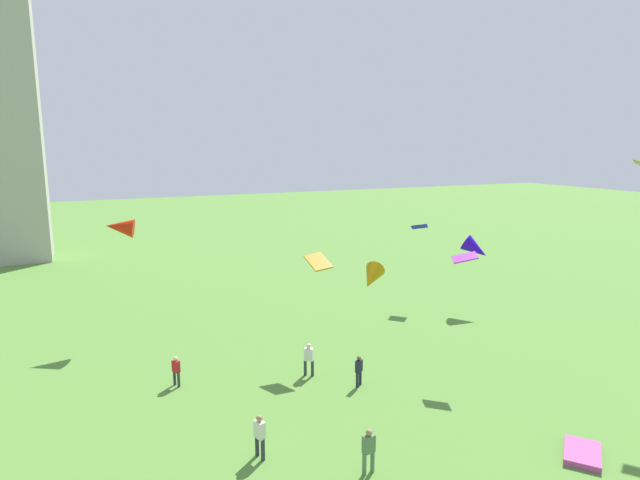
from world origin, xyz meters
name	(u,v)px	position (x,y,z in m)	size (l,w,h in m)	color
person_0	(309,358)	(-0.57, 19.27, 1.01)	(0.53, 0.49, 1.78)	#2D3338
person_1	(369,448)	(-1.94, 10.64, 1.00)	(0.54, 0.34, 1.77)	#51754C
person_2	(359,369)	(1.24, 17.10, 0.90)	(0.48, 0.43, 1.60)	#1E2333
person_3	(260,434)	(-5.28, 13.26, 1.02)	(0.39, 0.54, 1.80)	#2D3338
person_4	(176,369)	(-7.12, 20.97, 0.89)	(0.39, 0.47, 1.57)	#2D3338
kite_flying_1	(419,227)	(12.55, 28.12, 5.86)	(1.46, 1.34, 0.58)	#1214BF
kite_flying_2	(371,278)	(-0.80, 12.59, 6.92)	(1.52, 1.46, 1.19)	#B28005
kite_flying_4	(120,227)	(-8.72, 30.07, 6.95)	(2.03, 1.56, 1.40)	red
kite_flying_5	(465,257)	(7.53, 16.97, 6.11)	(1.51, 1.42, 0.56)	purple
kite_flying_6	(318,262)	(0.97, 21.43, 5.60)	(1.18, 1.51, 0.78)	#B67D12
kite_flying_7	(476,249)	(15.34, 24.95, 4.48)	(2.31, 2.53, 2.00)	#2D07DB
kite_bundle_0	(582,453)	(6.22, 8.04, 0.13)	(1.99, 1.31, 0.26)	#AE4483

